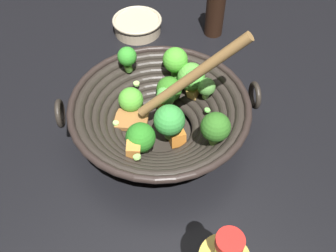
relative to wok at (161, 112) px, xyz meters
name	(u,v)px	position (x,y,z in m)	size (l,w,h in m)	color
ground_plane	(160,134)	(0.00, 0.00, -0.06)	(4.00, 4.00, 0.00)	black
wok	(161,112)	(0.00, 0.00, 0.00)	(0.34, 0.36, 0.26)	black
soy_sauce_bottle	(215,11)	(-0.22, 0.30, 0.00)	(0.05, 0.05, 0.16)	black
prep_bowl	(137,25)	(-0.33, 0.13, -0.04)	(0.13, 0.13, 0.04)	tan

